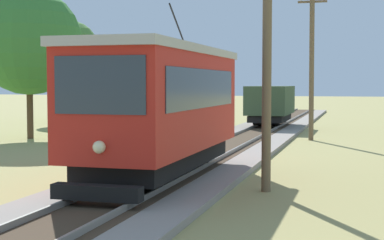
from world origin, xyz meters
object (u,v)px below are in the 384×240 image
object	(u,v)px
tree_left_far	(59,55)
gravel_pile	(184,117)
tree_left_near	(97,66)
tree_right_near	(29,42)
tree_right_far	(71,49)
utility_pole_near_tram	(267,36)
utility_pole_mid	(312,60)
freight_car	(270,104)
red_tram	(161,105)

from	to	relation	value
tree_left_far	gravel_pile	bearing A→B (deg)	-13.28
tree_left_near	tree_right_near	distance (m)	16.07
gravel_pile	tree_right_far	distance (m)	8.02
tree_right_near	tree_right_far	distance (m)	5.70
utility_pole_near_tram	utility_pole_mid	size ratio (longest dim) A/B	1.02
utility_pole_mid	freight_car	bearing A→B (deg)	113.67
utility_pole_mid	tree_right_near	size ratio (longest dim) A/B	1.01
gravel_pile	tree_right_far	size ratio (longest dim) A/B	0.36
tree_right_far	freight_car	bearing A→B (deg)	19.78
red_tram	gravel_pile	bearing A→B (deg)	104.81
utility_pole_mid	tree_left_near	size ratio (longest dim) A/B	1.20
red_tram	tree_left_far	distance (m)	26.87
freight_car	tree_left_far	world-z (taller)	tree_left_far
utility_pole_mid	tree_left_far	size ratio (longest dim) A/B	1.17
red_tram	gravel_pile	size ratio (longest dim) A/B	3.66
tree_right_near	tree_left_far	size ratio (longest dim) A/B	1.16
tree_left_near	tree_left_far	xyz separation A→B (m)	(-0.75, -4.58, 0.65)
utility_pole_near_tram	tree_right_near	world-z (taller)	utility_pole_near_tram
tree_right_near	tree_right_far	world-z (taller)	tree_right_near
freight_car	tree_right_far	xyz separation A→B (m)	(-11.34, -4.08, 3.29)
red_tram	tree_left_near	xyz separation A→B (m)	(-14.35, 26.65, 1.96)
tree_left_far	red_tram	bearing A→B (deg)	-55.62
red_tram	tree_left_far	world-z (taller)	tree_left_far
utility_pole_mid	utility_pole_near_tram	bearing A→B (deg)	-90.00
red_tram	gravel_pile	xyz separation A→B (m)	(-5.22, 19.74, -1.51)
utility_pole_mid	tree_right_far	distance (m)	14.64
freight_car	tree_right_near	world-z (taller)	tree_right_near
tree_right_far	red_tram	bearing A→B (deg)	-55.76
freight_car	tree_left_far	distance (m)	15.50
freight_car	tree_right_far	size ratio (longest dim) A/B	0.80
tree_left_far	tree_right_far	world-z (taller)	tree_left_far
utility_pole_mid	tree_right_near	distance (m)	14.08
tree_right_near	tree_left_far	distance (m)	11.90
tree_left_near	gravel_pile	bearing A→B (deg)	-37.12
red_tram	utility_pole_mid	bearing A→B (deg)	77.82
red_tram	utility_pole_mid	distance (m)	14.32
freight_car	utility_pole_near_tram	world-z (taller)	utility_pole_near_tram
tree_right_near	tree_right_far	size ratio (longest dim) A/B	1.16
utility_pole_mid	gravel_pile	size ratio (longest dim) A/B	3.29
utility_pole_near_tram	gravel_pile	world-z (taller)	utility_pole_near_tram
red_tram	freight_car	size ratio (longest dim) A/B	1.64
red_tram	freight_car	bearing A→B (deg)	90.01
utility_pole_near_tram	tree_left_near	distance (m)	32.09
gravel_pile	utility_pole_near_tram	bearing A→B (deg)	-67.75
gravel_pile	freight_car	bearing A→B (deg)	10.90
tree_left_near	tree_right_near	xyz separation A→B (m)	(3.60, -15.65, 0.72)
red_tram	tree_right_near	size ratio (longest dim) A/B	1.13
tree_left_near	tree_right_far	bearing A→B (deg)	-73.25
red_tram	utility_pole_near_tram	bearing A→B (deg)	-6.73
red_tram	freight_car	xyz separation A→B (m)	(-0.00, 20.74, -0.64)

